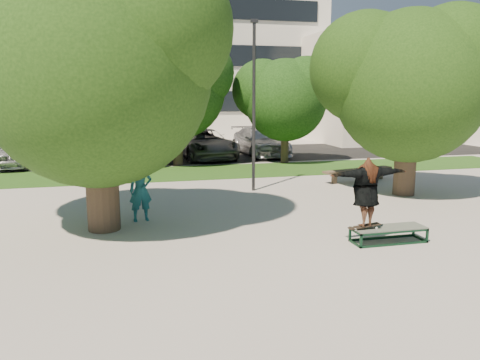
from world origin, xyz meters
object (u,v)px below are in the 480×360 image
object	(u,v)px
bench	(358,171)
lamppost	(254,105)
tree_left	(92,58)
grind_box	(388,234)
car_grey	(203,144)
tree_right	(407,77)
car_silver_b	(260,141)
bystander	(141,190)
car_dark	(146,148)
car_silver_a	(12,150)

from	to	relation	value
bench	lamppost	bearing A→B (deg)	176.43
tree_left	lamppost	world-z (taller)	tree_left
grind_box	car_grey	xyz separation A→B (m)	(-1.81, 16.08, 0.62)
tree_right	grind_box	world-z (taller)	tree_right
bench	car_silver_b	xyz separation A→B (m)	(-1.52, 9.15, 0.37)
bystander	car_silver_b	distance (m)	15.21
tree_left	car_dark	xyz separation A→B (m)	(1.81, 12.41, -3.67)
tree_right	car_dark	xyz separation A→B (m)	(-8.40, 10.42, -3.34)
bystander	car_silver_a	size ratio (longest dim) A/B	0.37
tree_left	car_silver_b	distance (m)	16.65
tree_right	bystander	distance (m)	9.78
car_dark	car_grey	world-z (taller)	car_grey
bench	car_silver_a	xyz separation A→B (m)	(-14.68, 7.69, 0.38)
bystander	tree_left	bearing A→B (deg)	-163.19
grind_box	car_dark	xyz separation A→B (m)	(-4.98, 15.26, 0.57)
grind_box	car_silver_b	world-z (taller)	car_silver_b
grind_box	car_dark	world-z (taller)	car_dark
tree_left	grind_box	size ratio (longest dim) A/B	3.95
lamppost	car_grey	distance (m)	9.61
tree_right	lamppost	distance (m)	5.36
grind_box	car_grey	bearing A→B (deg)	96.43
tree_left	car_dark	bearing A→B (deg)	81.68
tree_left	bench	distance (m)	11.75
lamppost	car_dark	distance (m)	9.49
car_grey	bench	bearing A→B (deg)	-67.92
grind_box	bystander	xyz separation A→B (m)	(-5.71, 3.43, 0.70)
lamppost	bystander	distance (m)	5.83
tree_left	car_silver_b	size ratio (longest dim) A/B	1.29
grind_box	car_dark	bearing A→B (deg)	108.06
tree_left	car_grey	bearing A→B (deg)	69.36
bystander	bench	world-z (taller)	bystander
car_silver_a	car_silver_b	distance (m)	13.24
bystander	bench	size ratio (longest dim) A/B	0.53
car_dark	car_silver_b	world-z (taller)	car_silver_b
lamppost	car_silver_b	distance (m)	10.72
bystander	bench	bearing A→B (deg)	13.75
tree_right	car_silver_b	size ratio (longest dim) A/B	1.18
car_dark	car_silver_b	bearing A→B (deg)	14.61
car_silver_a	car_grey	xyz separation A→B (m)	(9.66, 0.82, 0.00)
car_silver_b	tree_right	bearing A→B (deg)	-86.01
car_silver_a	car_dark	distance (m)	6.50
bench	car_dark	size ratio (longest dim) A/B	0.73
lamppost	car_grey	xyz separation A→B (m)	(-0.31, 9.32, -2.34)
grind_box	car_dark	size ratio (longest dim) A/B	0.39
tree_right	car_silver_b	world-z (taller)	tree_right
tree_left	car_grey	size ratio (longest dim) A/B	1.22
tree_left	car_silver_b	world-z (taller)	tree_left
grind_box	car_silver_a	bearing A→B (deg)	126.94
tree_right	car_grey	size ratio (longest dim) A/B	1.12
bench	car_grey	size ratio (longest dim) A/B	0.57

